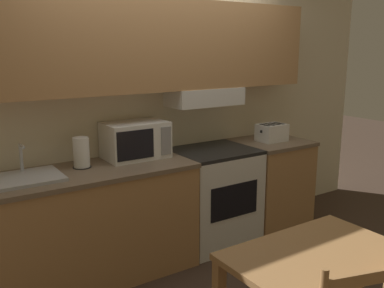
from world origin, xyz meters
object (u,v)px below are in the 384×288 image
object	(u,v)px
toaster	(272,132)
paper_towel_roll	(81,153)
microwave	(135,140)
sink_basin	(27,177)
dining_table	(316,274)
stove_range	(213,196)

from	to	relation	value
toaster	paper_towel_roll	bearing A→B (deg)	176.87
microwave	sink_basin	bearing A→B (deg)	-171.66
toaster	dining_table	bearing A→B (deg)	-126.97
paper_towel_roll	toaster	bearing A→B (deg)	-3.13
stove_range	paper_towel_roll	distance (m)	1.33
sink_basin	dining_table	size ratio (longest dim) A/B	0.48
microwave	toaster	bearing A→B (deg)	-6.04
toaster	paper_towel_roll	size ratio (longest dim) A/B	1.19
stove_range	toaster	world-z (taller)	toaster
sink_basin	dining_table	bearing A→B (deg)	-57.08
microwave	sink_basin	world-z (taller)	microwave
stove_range	toaster	distance (m)	0.88
toaster	dining_table	distance (m)	2.10
toaster	dining_table	world-z (taller)	toaster
stove_range	dining_table	bearing A→B (deg)	-108.13
paper_towel_roll	dining_table	world-z (taller)	paper_towel_roll
toaster	sink_basin	distance (m)	2.33
sink_basin	microwave	bearing A→B (deg)	8.34
toaster	dining_table	xyz separation A→B (m)	(-1.24, -1.65, -0.37)
toaster	paper_towel_roll	world-z (taller)	paper_towel_roll
stove_range	sink_basin	distance (m)	1.69
toaster	microwave	bearing A→B (deg)	173.96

